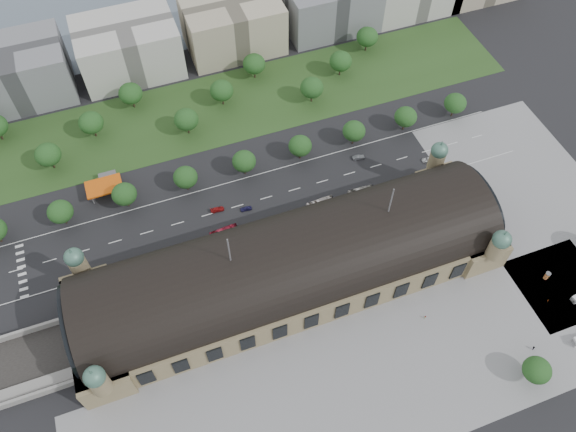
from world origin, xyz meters
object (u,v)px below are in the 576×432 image
object	(u,v)px
petrol_station	(106,182)
parked_car_2	(145,272)
parked_car_4	(177,262)
parked_car_5	(145,264)
parked_car_1	(83,280)
traffic_car_5	(359,157)
bus_mid	(320,203)
parked_car_0	(103,275)
pedestrian_1	(548,300)
pedestrian_0	(425,317)
bus_east	(361,191)
pedestrian_4	(533,348)
bus_west	(224,232)
advertising_column	(547,276)
parked_car_3	(124,268)
parked_car_6	(192,257)
traffic_car_4	(246,209)
traffic_car_3	(217,209)

from	to	relation	value
petrol_station	parked_car_2	world-z (taller)	petrol_station
parked_car_4	parked_car_5	size ratio (longest dim) A/B	0.84
parked_car_2	parked_car_4	size ratio (longest dim) A/B	0.89
parked_car_1	petrol_station	bearing A→B (deg)	118.97
traffic_car_5	bus_mid	size ratio (longest dim) A/B	0.45
parked_car_0	pedestrian_1	xyz separation A→B (m)	(144.22, -64.01, 0.16)
traffic_car_5	parked_car_1	xyz separation A→B (m)	(-116.40, -19.17, -0.11)
petrol_station	parked_car_2	size ratio (longest dim) A/B	3.15
parked_car_5	pedestrian_0	xyz separation A→B (m)	(85.50, -53.96, -0.04)
parked_car_4	bus_east	xyz separation A→B (m)	(76.13, 6.00, 0.66)
pedestrian_4	bus_west	bearing A→B (deg)	-86.07
advertising_column	pedestrian_0	xyz separation A→B (m)	(-48.12, 1.04, -1.04)
parked_car_3	bus_east	world-z (taller)	bus_east
parked_car_1	parked_car_6	distance (m)	39.24
parked_car_4	bus_west	distance (m)	20.59
parked_car_2	pedestrian_4	bearing A→B (deg)	27.32
traffic_car_4	advertising_column	size ratio (longest dim) A/B	1.26
advertising_column	pedestrian_4	xyz separation A→B (m)	(-19.92, -21.24, -0.88)
traffic_car_5	parked_car_2	world-z (taller)	traffic_car_5
parked_car_3	parked_car_5	size ratio (longest dim) A/B	0.76
parked_car_0	advertising_column	distance (m)	159.21
traffic_car_5	bus_west	world-z (taller)	bus_west
parked_car_2	advertising_column	bearing A→B (deg)	38.77
parked_car_1	pedestrian_0	xyz separation A→B (m)	(107.81, -54.89, 0.07)
traffic_car_3	parked_car_5	world-z (taller)	parked_car_5
traffic_car_5	parked_car_5	distance (m)	96.22
traffic_car_3	advertising_column	world-z (taller)	advertising_column
traffic_car_5	parked_car_6	distance (m)	80.76
traffic_car_3	bus_west	distance (m)	11.63
parked_car_6	bus_mid	distance (m)	53.57
parked_car_3	pedestrian_1	bearing A→B (deg)	28.75
petrol_station	bus_east	world-z (taller)	petrol_station
bus_east	pedestrian_1	distance (m)	77.99
parked_car_1	parked_car_4	bearing A→B (deg)	43.38
traffic_car_3	pedestrian_0	world-z (taller)	pedestrian_0
petrol_station	traffic_car_4	bearing A→B (deg)	-31.74
traffic_car_5	parked_car_2	distance (m)	97.76
traffic_car_5	parked_car_4	bearing A→B (deg)	113.24
parked_car_3	bus_mid	xyz separation A→B (m)	(77.75, 2.11, 0.79)
parked_car_0	parked_car_2	world-z (taller)	parked_car_2
parked_car_6	bus_mid	bearing A→B (deg)	65.21
bus_east	advertising_column	size ratio (longest dim) A/B	3.03
petrol_station	bus_mid	size ratio (longest dim) A/B	1.25
parked_car_1	bus_mid	size ratio (longest dim) A/B	0.46
parked_car_2	traffic_car_5	bearing A→B (deg)	73.59
advertising_column	bus_mid	bearing A→B (deg)	137.65
traffic_car_4	traffic_car_5	distance (m)	52.90
parked_car_0	parked_car_3	distance (m)	7.62
parked_car_4	pedestrian_0	distance (m)	90.12
parked_car_3	parked_car_4	world-z (taller)	parked_car_4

